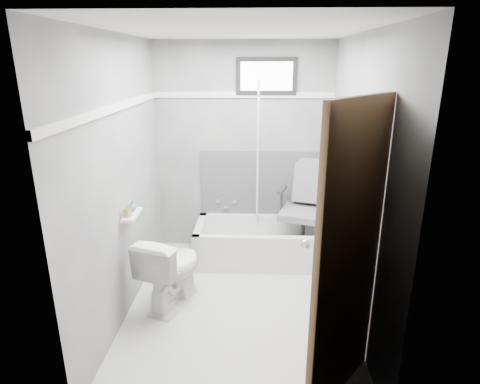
{
  "coord_description": "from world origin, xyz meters",
  "views": [
    {
      "loc": [
        0.14,
        -3.24,
        2.18
      ],
      "look_at": [
        0.0,
        0.35,
        1.0
      ],
      "focal_mm": 30.0,
      "sensor_mm": 36.0,
      "label": 1
    }
  ],
  "objects_px": {
    "bathtub": "(262,242)",
    "office_chair": "(304,207)",
    "soap_bottle_b": "(132,206)",
    "door": "(407,287)",
    "soap_bottle_a": "(127,211)",
    "toilet": "(171,269)"
  },
  "relations": [
    {
      "from": "bathtub",
      "to": "office_chair",
      "type": "relative_size",
      "value": 1.48
    },
    {
      "from": "office_chair",
      "to": "soap_bottle_b",
      "type": "bearing_deg",
      "value": -132.96
    },
    {
      "from": "door",
      "to": "soap_bottle_b",
      "type": "distance_m",
      "value": 2.33
    },
    {
      "from": "bathtub",
      "to": "soap_bottle_b",
      "type": "xyz_separation_m",
      "value": [
        -1.17,
        -0.89,
        0.75
      ]
    },
    {
      "from": "door",
      "to": "soap_bottle_a",
      "type": "bearing_deg",
      "value": 148.37
    },
    {
      "from": "soap_bottle_a",
      "to": "soap_bottle_b",
      "type": "relative_size",
      "value": 1.3
    },
    {
      "from": "office_chair",
      "to": "toilet",
      "type": "distance_m",
      "value": 1.65
    },
    {
      "from": "bathtub",
      "to": "soap_bottle_b",
      "type": "distance_m",
      "value": 1.65
    },
    {
      "from": "toilet",
      "to": "door",
      "type": "height_order",
      "value": "door"
    },
    {
      "from": "door",
      "to": "soap_bottle_b",
      "type": "bearing_deg",
      "value": 145.44
    },
    {
      "from": "bathtub",
      "to": "office_chair",
      "type": "height_order",
      "value": "office_chair"
    },
    {
      "from": "toilet",
      "to": "door",
      "type": "bearing_deg",
      "value": 160.16
    },
    {
      "from": "soap_bottle_b",
      "to": "bathtub",
      "type": "bearing_deg",
      "value": 37.18
    },
    {
      "from": "soap_bottle_a",
      "to": "soap_bottle_b",
      "type": "xyz_separation_m",
      "value": [
        0.0,
        0.14,
        -0.01
      ]
    },
    {
      "from": "bathtub",
      "to": "door",
      "type": "distance_m",
      "value": 2.46
    },
    {
      "from": "bathtub",
      "to": "toilet",
      "type": "distance_m",
      "value": 1.25
    },
    {
      "from": "toilet",
      "to": "bathtub",
      "type": "bearing_deg",
      "value": -113.8
    },
    {
      "from": "office_chair",
      "to": "soap_bottle_b",
      "type": "distance_m",
      "value": 1.91
    },
    {
      "from": "toilet",
      "to": "door",
      "type": "distance_m",
      "value": 2.16
    },
    {
      "from": "bathtub",
      "to": "soap_bottle_a",
      "type": "relative_size",
      "value": 12.68
    },
    {
      "from": "bathtub",
      "to": "soap_bottle_a",
      "type": "distance_m",
      "value": 1.73
    },
    {
      "from": "toilet",
      "to": "soap_bottle_a",
      "type": "bearing_deg",
      "value": 39.47
    }
  ]
}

